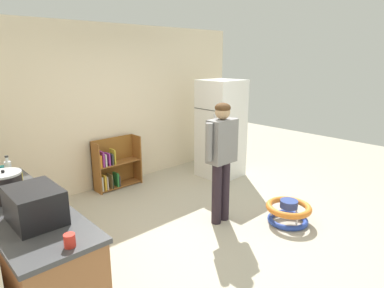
{
  "coord_description": "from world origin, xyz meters",
  "views": [
    {
      "loc": [
        -2.92,
        -2.67,
        2.18
      ],
      "look_at": [
        0.03,
        0.5,
        1.03
      ],
      "focal_mm": 30.99,
      "sensor_mm": 36.0,
      "label": 1
    }
  ],
  "objects_px": {
    "yellow_cup": "(19,177)",
    "crock_pot": "(5,186)",
    "bookshelf": "(113,167)",
    "clear_bottle": "(8,169)",
    "teal_cup": "(3,170)",
    "baby_walker": "(288,212)",
    "kitchen_counter": "(26,248)",
    "microwave": "(35,205)",
    "red_cup": "(70,240)",
    "refrigerator": "(221,129)",
    "standing_person": "(222,153)"
  },
  "relations": [
    {
      "from": "clear_bottle",
      "to": "teal_cup",
      "type": "height_order",
      "value": "clear_bottle"
    },
    {
      "from": "teal_cup",
      "to": "yellow_cup",
      "type": "bearing_deg",
      "value": -81.25
    },
    {
      "from": "yellow_cup",
      "to": "crock_pot",
      "type": "bearing_deg",
      "value": -118.07
    },
    {
      "from": "bookshelf",
      "to": "baby_walker",
      "type": "distance_m",
      "value": 2.92
    },
    {
      "from": "refrigerator",
      "to": "bookshelf",
      "type": "distance_m",
      "value": 2.03
    },
    {
      "from": "red_cup",
      "to": "standing_person",
      "type": "bearing_deg",
      "value": 16.36
    },
    {
      "from": "standing_person",
      "to": "red_cup",
      "type": "distance_m",
      "value": 2.41
    },
    {
      "from": "bookshelf",
      "to": "kitchen_counter",
      "type": "bearing_deg",
      "value": -137.62
    },
    {
      "from": "kitchen_counter",
      "to": "bookshelf",
      "type": "bearing_deg",
      "value": 42.38
    },
    {
      "from": "bookshelf",
      "to": "clear_bottle",
      "type": "height_order",
      "value": "clear_bottle"
    },
    {
      "from": "bookshelf",
      "to": "microwave",
      "type": "height_order",
      "value": "microwave"
    },
    {
      "from": "standing_person",
      "to": "baby_walker",
      "type": "bearing_deg",
      "value": -45.72
    },
    {
      "from": "red_cup",
      "to": "microwave",
      "type": "bearing_deg",
      "value": 94.18
    },
    {
      "from": "standing_person",
      "to": "clear_bottle",
      "type": "height_order",
      "value": "standing_person"
    },
    {
      "from": "kitchen_counter",
      "to": "teal_cup",
      "type": "height_order",
      "value": "teal_cup"
    },
    {
      "from": "bookshelf",
      "to": "teal_cup",
      "type": "relative_size",
      "value": 8.95
    },
    {
      "from": "crock_pot",
      "to": "red_cup",
      "type": "height_order",
      "value": "crock_pot"
    },
    {
      "from": "microwave",
      "to": "yellow_cup",
      "type": "xyz_separation_m",
      "value": [
        0.16,
        1.04,
        -0.09
      ]
    },
    {
      "from": "microwave",
      "to": "crock_pot",
      "type": "distance_m",
      "value": 0.62
    },
    {
      "from": "crock_pot",
      "to": "clear_bottle",
      "type": "relative_size",
      "value": 1.23
    },
    {
      "from": "crock_pot",
      "to": "teal_cup",
      "type": "xyz_separation_m",
      "value": [
        0.17,
        0.79,
        -0.09
      ]
    },
    {
      "from": "standing_person",
      "to": "teal_cup",
      "type": "bearing_deg",
      "value": 150.68
    },
    {
      "from": "refrigerator",
      "to": "red_cup",
      "type": "xyz_separation_m",
      "value": [
        -3.66,
        -1.91,
        0.06
      ]
    },
    {
      "from": "baby_walker",
      "to": "red_cup",
      "type": "xyz_separation_m",
      "value": [
        -2.95,
        -0.03,
        0.79
      ]
    },
    {
      "from": "crock_pot",
      "to": "red_cup",
      "type": "xyz_separation_m",
      "value": [
        0.1,
        -1.15,
        -0.09
      ]
    },
    {
      "from": "clear_bottle",
      "to": "teal_cup",
      "type": "distance_m",
      "value": 0.17
    },
    {
      "from": "bookshelf",
      "to": "clear_bottle",
      "type": "distance_m",
      "value": 2.13
    },
    {
      "from": "refrigerator",
      "to": "teal_cup",
      "type": "height_order",
      "value": "refrigerator"
    },
    {
      "from": "microwave",
      "to": "teal_cup",
      "type": "bearing_deg",
      "value": 85.57
    },
    {
      "from": "microwave",
      "to": "yellow_cup",
      "type": "bearing_deg",
      "value": 80.97
    },
    {
      "from": "bookshelf",
      "to": "teal_cup",
      "type": "height_order",
      "value": "teal_cup"
    },
    {
      "from": "kitchen_counter",
      "to": "microwave",
      "type": "bearing_deg",
      "value": -89.04
    },
    {
      "from": "clear_bottle",
      "to": "refrigerator",
      "type": "bearing_deg",
      "value": 2.12
    },
    {
      "from": "refrigerator",
      "to": "baby_walker",
      "type": "distance_m",
      "value": 2.14
    },
    {
      "from": "microwave",
      "to": "yellow_cup",
      "type": "relative_size",
      "value": 5.05
    },
    {
      "from": "teal_cup",
      "to": "red_cup",
      "type": "distance_m",
      "value": 1.94
    },
    {
      "from": "baby_walker",
      "to": "crock_pot",
      "type": "height_order",
      "value": "crock_pot"
    },
    {
      "from": "microwave",
      "to": "crock_pot",
      "type": "relative_size",
      "value": 1.59
    },
    {
      "from": "standing_person",
      "to": "red_cup",
      "type": "height_order",
      "value": "standing_person"
    },
    {
      "from": "yellow_cup",
      "to": "teal_cup",
      "type": "bearing_deg",
      "value": 98.75
    },
    {
      "from": "crock_pot",
      "to": "clear_bottle",
      "type": "xyz_separation_m",
      "value": [
        0.19,
        0.63,
        -0.03
      ]
    },
    {
      "from": "standing_person",
      "to": "teal_cup",
      "type": "height_order",
      "value": "standing_person"
    },
    {
      "from": "yellow_cup",
      "to": "red_cup",
      "type": "relative_size",
      "value": 1.0
    },
    {
      "from": "crock_pot",
      "to": "clear_bottle",
      "type": "distance_m",
      "value": 0.65
    },
    {
      "from": "bookshelf",
      "to": "yellow_cup",
      "type": "bearing_deg",
      "value": -146.54
    },
    {
      "from": "red_cup",
      "to": "bookshelf",
      "type": "bearing_deg",
      "value": 55.5
    },
    {
      "from": "kitchen_counter",
      "to": "clear_bottle",
      "type": "xyz_separation_m",
      "value": [
        0.13,
        0.8,
        0.55
      ]
    },
    {
      "from": "microwave",
      "to": "red_cup",
      "type": "bearing_deg",
      "value": -85.82
    },
    {
      "from": "baby_walker",
      "to": "crock_pot",
      "type": "distance_m",
      "value": 3.37
    },
    {
      "from": "kitchen_counter",
      "to": "refrigerator",
      "type": "height_order",
      "value": "refrigerator"
    }
  ]
}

